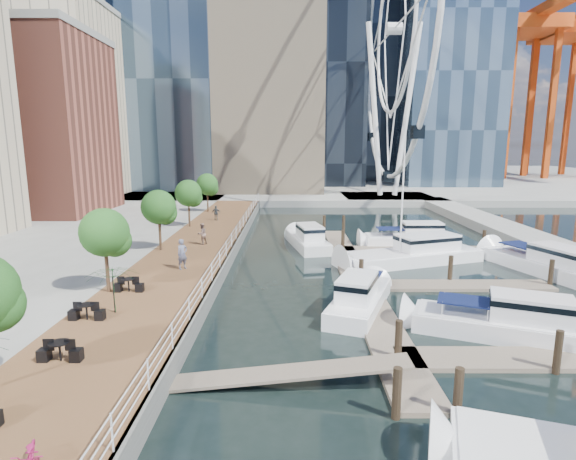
{
  "coord_description": "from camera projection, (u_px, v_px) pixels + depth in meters",
  "views": [
    {
      "loc": [
        -1.49,
        -19.41,
        8.86
      ],
      "look_at": [
        -1.65,
        11.62,
        3.0
      ],
      "focal_mm": 28.0,
      "sensor_mm": 36.0,
      "label": 1
    }
  ],
  "objects": [
    {
      "name": "port_cranes",
      "position": [
        570.0,
        99.0,
        110.65
      ],
      "size": [
        40.0,
        52.0,
        38.0
      ],
      "color": "#D84C14",
      "rests_on": "ground"
    },
    {
      "name": "railing",
      "position": [
        232.0,
        240.0,
        35.2
      ],
      "size": [
        0.1,
        60.0,
        1.05
      ],
      "primitive_type": null,
      "color": "white",
      "rests_on": "boardwalk"
    },
    {
      "name": "land_far",
      "position": [
        296.0,
        177.0,
        120.84
      ],
      "size": [
        200.0,
        114.0,
        1.0
      ],
      "primitive_type": "cube",
      "color": "gray",
      "rests_on": "ground"
    },
    {
      "name": "boardwalk",
      "position": [
        195.0,
        253.0,
        35.4
      ],
      "size": [
        6.0,
        60.0,
        1.0
      ],
      "primitive_type": "cube",
      "color": "brown",
      "rests_on": "ground"
    },
    {
      "name": "street_trees",
      "position": [
        159.0,
        207.0,
        33.73
      ],
      "size": [
        2.6,
        42.6,
        4.6
      ],
      "color": "#3F2B1C",
      "rests_on": "ground"
    },
    {
      "name": "moored_yachts",
      "position": [
        420.0,
        269.0,
        32.62
      ],
      "size": [
        21.69,
        35.72,
        11.5
      ],
      "color": "white",
      "rests_on": "ground"
    },
    {
      "name": "ground",
      "position": [
        322.0,
        340.0,
        20.71
      ],
      "size": [
        520.0,
        520.0,
        0.0
      ],
      "primitive_type": "plane",
      "color": "black",
      "rests_on": "ground"
    },
    {
      "name": "ferris_wheel",
      "position": [
        394.0,
        29.0,
        66.92
      ],
      "size": [
        5.8,
        45.6,
        47.8
      ],
      "color": "white",
      "rests_on": "ground"
    },
    {
      "name": "yacht_foreground",
      "position": [
        504.0,
        337.0,
        21.1
      ],
      "size": [
        9.32,
        5.66,
        2.15
      ],
      "primitive_type": null,
      "rotation": [
        0.0,
        0.0,
        1.19
      ],
      "color": "white",
      "rests_on": "ground"
    },
    {
      "name": "floating_docks",
      "position": [
        430.0,
        271.0,
        30.38
      ],
      "size": [
        16.0,
        34.0,
        2.6
      ],
      "color": "#6D6051",
      "rests_on": "ground"
    },
    {
      "name": "seawall",
      "position": [
        233.0,
        253.0,
        35.38
      ],
      "size": [
        0.25,
        60.0,
        1.0
      ],
      "primitive_type": "cube",
      "color": "#595954",
      "rests_on": "ground"
    },
    {
      "name": "cafe_seating",
      "position": [
        18.0,
        348.0,
        15.1
      ],
      "size": [
        3.81,
        12.53,
        2.46
      ],
      "color": "#0D3219",
      "rests_on": "ground"
    },
    {
      "name": "pedestrian_far",
      "position": [
        216.0,
        213.0,
        47.66
      ],
      "size": [
        0.96,
        0.44,
        1.6
      ],
      "primitive_type": "imported",
      "rotation": [
        0.0,
        0.0,
        3.09
      ],
      "color": "#373E45",
      "rests_on": "boardwalk"
    },
    {
      "name": "pedestrian_near",
      "position": [
        182.0,
        254.0,
        28.84
      ],
      "size": [
        0.84,
        0.84,
        1.97
      ],
      "primitive_type": "imported",
      "rotation": [
        0.0,
        0.0,
        0.8
      ],
      "color": "#545870",
      "rests_on": "boardwalk"
    },
    {
      "name": "pedestrian_mid",
      "position": [
        202.0,
        234.0,
        36.01
      ],
      "size": [
        1.05,
        1.07,
        1.74
      ],
      "primitive_type": "imported",
      "rotation": [
        0.0,
        0.0,
        -2.28
      ],
      "color": "#806358",
      "rests_on": "boardwalk"
    },
    {
      "name": "cafe_tables",
      "position": [
        75.0,
        330.0,
        18.54
      ],
      "size": [
        2.5,
        13.7,
        0.74
      ],
      "color": "black",
      "rests_on": "ground"
    },
    {
      "name": "pier",
      "position": [
        387.0,
        199.0,
        71.64
      ],
      "size": [
        14.0,
        12.0,
        1.0
      ],
      "primitive_type": "cube",
      "color": "gray",
      "rests_on": "ground"
    },
    {
      "name": "breakwater",
      "position": [
        530.0,
        240.0,
        40.17
      ],
      "size": [
        4.0,
        60.0,
        1.0
      ],
      "primitive_type": "cube",
      "color": "gray",
      "rests_on": "ground"
    }
  ]
}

